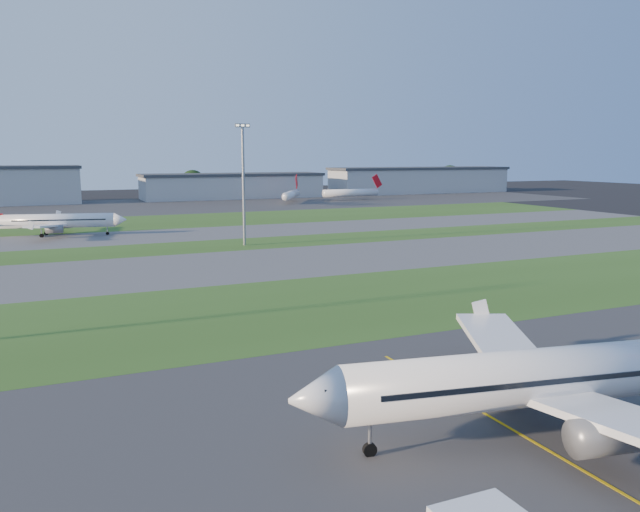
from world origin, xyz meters
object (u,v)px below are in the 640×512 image
airliner_taxiing (55,221)px  light_mast_centre (243,176)px  airliner_parked (559,377)px  mini_jet_far (351,193)px  mini_jet_near (291,194)px

airliner_taxiing → light_mast_centre: bearing=150.7°
airliner_parked → mini_jet_far: (91.01, 211.39, -0.89)m
airliner_parked → airliner_taxiing: airliner_parked is taller
mini_jet_near → mini_jet_far: size_ratio=0.88×
airliner_parked → airliner_taxiing: (-29.15, 131.03, -0.57)m
airliner_taxiing → mini_jet_near: size_ratio=1.28×
mini_jet_near → light_mast_centre: 125.37m
airliner_taxiing → mini_jet_far: airliner_taxiing is taller
airliner_parked → light_mast_centre: size_ratio=1.47×
airliner_parked → airliner_taxiing: bearing=112.4°
airliner_taxiing → mini_jet_near: (91.63, 78.50, -0.32)m
airliner_parked → light_mast_centre: (7.60, 97.42, 10.64)m
airliner_parked → mini_jet_near: (62.49, 209.54, -0.89)m
airliner_parked → mini_jet_near: size_ratio=1.50×
mini_jet_near → airliner_taxiing: bearing=162.1°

